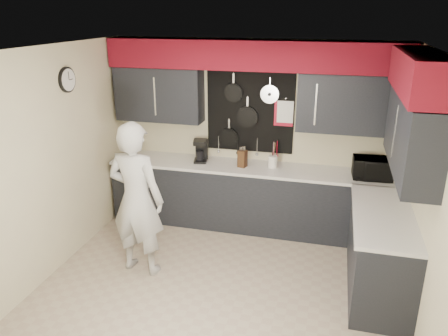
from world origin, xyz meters
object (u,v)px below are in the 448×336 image
(utensil_crock, at_px, (273,162))
(person, at_px, (137,199))
(coffee_maker, at_px, (201,150))
(microwave, at_px, (372,168))
(knife_block, at_px, (242,159))

(utensil_crock, relative_size, person, 0.09)
(coffee_maker, bearing_deg, person, -115.22)
(person, bearing_deg, coffee_maker, -96.39)
(person, bearing_deg, microwave, -146.74)
(knife_block, relative_size, person, 0.13)
(knife_block, bearing_deg, microwave, 13.71)
(coffee_maker, xyz_separation_m, person, (-0.32, -1.45, -0.17))
(knife_block, distance_m, utensil_crock, 0.42)
(microwave, height_order, coffee_maker, coffee_maker)
(utensil_crock, distance_m, coffee_maker, 1.03)
(utensil_crock, bearing_deg, coffee_maker, -179.82)
(utensil_crock, height_order, coffee_maker, coffee_maker)
(knife_block, distance_m, coffee_maker, 0.63)
(person, bearing_deg, knife_block, -118.49)
(knife_block, relative_size, utensil_crock, 1.44)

